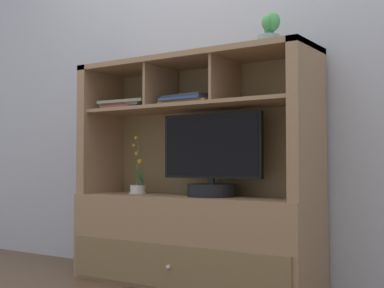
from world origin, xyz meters
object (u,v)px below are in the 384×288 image
at_px(media_console, 193,211).
at_px(potted_succulent, 269,34).
at_px(magazine_stack_left, 130,105).
at_px(magazine_stack_centre, 189,100).
at_px(potted_orchid, 138,184).
at_px(tv_monitor, 212,164).

distance_m(media_console, potted_succulent, 1.04).
bearing_deg(magazine_stack_left, magazine_stack_centre, -1.67).
relative_size(media_console, magazine_stack_left, 4.18).
relative_size(media_console, magazine_stack_centre, 4.34).
distance_m(magazine_stack_left, magazine_stack_centre, 0.43).
xyz_separation_m(potted_orchid, magazine_stack_left, (-0.04, -0.02, 0.47)).
height_order(potted_orchid, potted_succulent, potted_succulent).
relative_size(tv_monitor, potted_orchid, 1.74).
xyz_separation_m(tv_monitor, magazine_stack_centre, (-0.13, -0.02, 0.35)).
bearing_deg(potted_orchid, tv_monitor, -1.37).
xyz_separation_m(magazine_stack_left, potted_succulent, (0.89, 0.05, 0.32)).
relative_size(potted_orchid, potted_succulent, 1.85).
xyz_separation_m(magazine_stack_centre, potted_succulent, (0.46, 0.06, 0.32)).
relative_size(tv_monitor, potted_succulent, 3.23).
bearing_deg(magazine_stack_centre, magazine_stack_left, 178.33).
xyz_separation_m(tv_monitor, magazine_stack_left, (-0.56, -0.01, 0.35)).
relative_size(magazine_stack_centre, potted_succulent, 1.74).
bearing_deg(potted_orchid, magazine_stack_left, -152.74).
height_order(media_console, tv_monitor, media_console).
xyz_separation_m(potted_orchid, potted_succulent, (0.85, 0.02, 0.79)).
height_order(magazine_stack_left, potted_succulent, potted_succulent).
bearing_deg(magazine_stack_left, media_console, 3.20).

